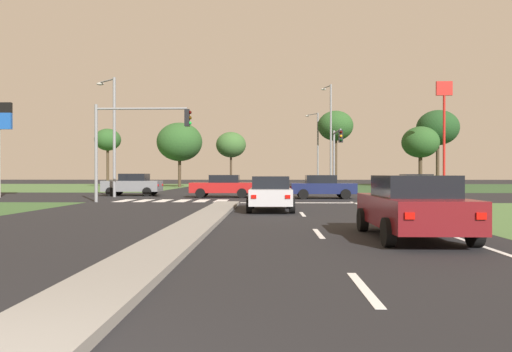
# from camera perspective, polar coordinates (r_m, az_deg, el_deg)

# --- Properties ---
(ground_plane) EXTENTS (200.00, 200.00, 0.00)m
(ground_plane) POSITION_cam_1_polar(r_m,az_deg,el_deg) (33.01, -2.19, -2.52)
(ground_plane) COLOR black
(grass_verge_far_left) EXTENTS (35.00, 35.00, 0.01)m
(grass_verge_far_left) POSITION_cam_1_polar(r_m,az_deg,el_deg) (63.75, -24.13, -1.21)
(grass_verge_far_left) COLOR #476B38
(grass_verge_far_left) RESTS_ON ground
(grass_verge_far_right) EXTENTS (35.00, 35.00, 0.01)m
(grass_verge_far_right) POSITION_cam_1_polar(r_m,az_deg,el_deg) (61.97, 23.73, -1.25)
(grass_verge_far_right) COLOR #2D4C28
(grass_verge_far_right) RESTS_ON ground
(median_island_near) EXTENTS (1.20, 22.00, 0.14)m
(median_island_near) POSITION_cam_1_polar(r_m,az_deg,el_deg) (14.15, -7.35, -5.90)
(median_island_near) COLOR gray
(median_island_near) RESTS_ON ground
(median_island_far) EXTENTS (1.20, 36.00, 0.14)m
(median_island_far) POSITION_cam_1_polar(r_m,az_deg,el_deg) (57.96, -0.54, -1.27)
(median_island_far) COLOR gray
(median_island_far) RESTS_ON ground
(lane_dash_near) EXTENTS (0.14, 2.00, 0.01)m
(lane_dash_near) POSITION_cam_1_polar(r_m,az_deg,el_deg) (6.82, 12.94, -13.14)
(lane_dash_near) COLOR silver
(lane_dash_near) RESTS_ON ground
(lane_dash_second) EXTENTS (0.14, 2.00, 0.01)m
(lane_dash_second) POSITION_cam_1_polar(r_m,az_deg,el_deg) (12.67, 7.57, -6.92)
(lane_dash_second) COLOR silver
(lane_dash_second) RESTS_ON ground
(lane_dash_third) EXTENTS (0.14, 2.00, 0.01)m
(lane_dash_third) POSITION_cam_1_polar(r_m,az_deg,el_deg) (18.62, 5.66, -4.63)
(lane_dash_third) COLOR silver
(lane_dash_third) RESTS_ON ground
(edge_line_right) EXTENTS (0.14, 24.00, 0.01)m
(edge_line_right) POSITION_cam_1_polar(r_m,az_deg,el_deg) (15.68, 18.97, -5.55)
(edge_line_right) COLOR silver
(edge_line_right) RESTS_ON ground
(stop_bar_near) EXTENTS (6.40, 0.50, 0.01)m
(stop_bar_near) POSITION_cam_1_polar(r_m,az_deg,el_deg) (25.99, 5.17, -3.25)
(stop_bar_near) COLOR silver
(stop_bar_near) RESTS_ON ground
(crosswalk_bar_near) EXTENTS (0.70, 2.80, 0.01)m
(crosswalk_bar_near) POSITION_cam_1_polar(r_m,az_deg,el_deg) (29.04, -15.61, -2.89)
(crosswalk_bar_near) COLOR silver
(crosswalk_bar_near) RESTS_ON ground
(crosswalk_bar_second) EXTENTS (0.70, 2.80, 0.01)m
(crosswalk_bar_second) POSITION_cam_1_polar(r_m,az_deg,el_deg) (28.72, -13.42, -2.92)
(crosswalk_bar_second) COLOR silver
(crosswalk_bar_second) RESTS_ON ground
(crosswalk_bar_third) EXTENTS (0.70, 2.80, 0.01)m
(crosswalk_bar_third) POSITION_cam_1_polar(r_m,az_deg,el_deg) (28.45, -11.18, -2.95)
(crosswalk_bar_third) COLOR silver
(crosswalk_bar_third) RESTS_ON ground
(crosswalk_bar_fourth) EXTENTS (0.70, 2.80, 0.01)m
(crosswalk_bar_fourth) POSITION_cam_1_polar(r_m,az_deg,el_deg) (28.21, -8.90, -2.98)
(crosswalk_bar_fourth) COLOR silver
(crosswalk_bar_fourth) RESTS_ON ground
(crosswalk_bar_fifth) EXTENTS (0.70, 2.80, 0.01)m
(crosswalk_bar_fifth) POSITION_cam_1_polar(r_m,az_deg,el_deg) (28.03, -6.58, -3.00)
(crosswalk_bar_fifth) COLOR silver
(crosswalk_bar_fifth) RESTS_ON ground
(crosswalk_bar_sixth) EXTENTS (0.70, 2.80, 0.01)m
(crosswalk_bar_sixth) POSITION_cam_1_polar(r_m,az_deg,el_deg) (27.89, -4.24, -3.01)
(crosswalk_bar_sixth) COLOR silver
(crosswalk_bar_sixth) RESTS_ON ground
(car_grey_near) EXTENTS (4.17, 2.07, 1.61)m
(car_grey_near) POSITION_cam_1_polar(r_m,az_deg,el_deg) (35.74, -14.70, -1.00)
(car_grey_near) COLOR slate
(car_grey_near) RESTS_ON ground
(car_maroon_second) EXTENTS (2.08, 4.43, 1.55)m
(car_maroon_second) POSITION_cam_1_polar(r_m,az_deg,el_deg) (12.19, 18.40, -3.49)
(car_maroon_second) COLOR maroon
(car_maroon_second) RESTS_ON ground
(car_blue_third) EXTENTS (2.09, 4.36, 1.47)m
(car_blue_third) POSITION_cam_1_polar(r_m,az_deg,el_deg) (46.57, -3.81, -0.79)
(car_blue_third) COLOR navy
(car_blue_third) RESTS_ON ground
(car_white_fourth) EXTENTS (4.45, 2.04, 1.58)m
(car_white_fourth) POSITION_cam_1_polar(r_m,az_deg,el_deg) (36.57, 18.66, -1.00)
(car_white_fourth) COLOR silver
(car_white_fourth) RESTS_ON ground
(car_navy_fifth) EXTENTS (4.19, 2.08, 1.52)m
(car_navy_fifth) POSITION_cam_1_polar(r_m,az_deg,el_deg) (30.85, 8.04, -1.27)
(car_navy_fifth) COLOR #161E47
(car_navy_fifth) RESTS_ON ground
(car_red_sixth) EXTENTS (4.36, 2.01, 1.52)m
(car_red_sixth) POSITION_cam_1_polar(r_m,az_deg,el_deg) (32.17, -4.03, -1.20)
(car_red_sixth) COLOR #A31919
(car_red_sixth) RESTS_ON ground
(car_silver_seventh) EXTENTS (1.95, 4.27, 1.49)m
(car_silver_seventh) POSITION_cam_1_polar(r_m,az_deg,el_deg) (20.26, 1.78, -2.09)
(car_silver_seventh) COLOR #B7B7BC
(car_silver_seventh) RESTS_ON ground
(traffic_signal_far_right) EXTENTS (0.32, 4.08, 5.23)m
(traffic_signal_far_right) POSITION_cam_1_polar(r_m,az_deg,el_deg) (38.43, 9.73, 3.22)
(traffic_signal_far_right) COLOR gray
(traffic_signal_far_right) RESTS_ON ground
(traffic_signal_near_left) EXTENTS (5.52, 0.32, 5.52)m
(traffic_signal_near_left) POSITION_cam_1_polar(r_m,az_deg,el_deg) (27.51, -14.80, 4.98)
(traffic_signal_near_left) COLOR gray
(traffic_signal_near_left) RESTS_ON ground
(street_lamp_second) EXTENTS (1.80, 1.46, 8.23)m
(street_lamp_second) POSITION_cam_1_polar(r_m,az_deg,el_deg) (34.09, -16.97, 5.36)
(street_lamp_second) COLOR gray
(street_lamp_second) RESTS_ON ground
(street_lamp_third) EXTENTS (0.94, 1.88, 10.75)m
(street_lamp_third) POSITION_cam_1_polar(r_m,az_deg,el_deg) (48.92, 8.98, 5.29)
(street_lamp_third) COLOR gray
(street_lamp_third) RESTS_ON ground
(street_lamp_fourth) EXTENTS (1.60, 1.93, 9.54)m
(street_lamp_fourth) POSITION_cam_1_polar(r_m,az_deg,el_deg) (61.66, 7.38, 3.71)
(street_lamp_fourth) COLOR gray
(street_lamp_fourth) RESTS_ON ground
(fastfood_pole_sign) EXTENTS (1.80, 0.40, 12.11)m
(fastfood_pole_sign) POSITION_cam_1_polar(r_m,az_deg,el_deg) (57.89, 21.83, 7.37)
(fastfood_pole_sign) COLOR red
(fastfood_pole_sign) RESTS_ON ground
(treeline_near) EXTENTS (3.25, 3.25, 7.30)m
(treeline_near) POSITION_cam_1_polar(r_m,az_deg,el_deg) (62.02, -17.53, 4.16)
(treeline_near) COLOR #423323
(treeline_near) RESTS_ON ground
(treeline_second) EXTENTS (5.54, 5.54, 7.88)m
(treeline_second) POSITION_cam_1_polar(r_m,az_deg,el_deg) (58.43, -9.25, 4.08)
(treeline_second) COLOR #423323
(treeline_second) RESTS_ON ground
(treeline_third) EXTENTS (3.97, 3.97, 7.17)m
(treeline_third) POSITION_cam_1_polar(r_m,az_deg,el_deg) (62.54, -3.05, 3.78)
(treeline_third) COLOR #423323
(treeline_third) RESTS_ON ground
(treeline_fourth) EXTENTS (4.51, 4.51, 9.70)m
(treeline_fourth) POSITION_cam_1_polar(r_m,az_deg,el_deg) (61.38, 9.61, 5.95)
(treeline_fourth) COLOR #423323
(treeline_fourth) RESTS_ON ground
(treeline_fifth) EXTENTS (4.70, 4.70, 7.68)m
(treeline_fifth) POSITION_cam_1_polar(r_m,az_deg,el_deg) (63.76, 19.30, 3.87)
(treeline_fifth) COLOR #423323
(treeline_fifth) RESTS_ON ground
(treeline_sixth) EXTENTS (5.43, 5.43, 9.98)m
(treeline_sixth) POSITION_cam_1_polar(r_m,az_deg,el_deg) (66.35, 21.15, 5.45)
(treeline_sixth) COLOR #423323
(treeline_sixth) RESTS_ON ground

